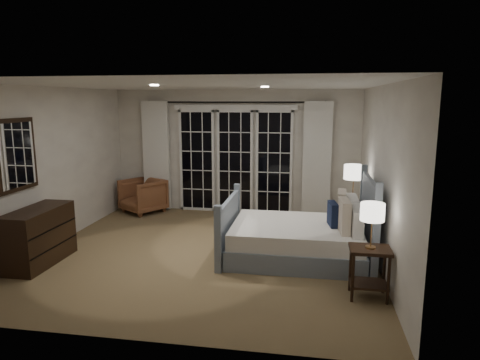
% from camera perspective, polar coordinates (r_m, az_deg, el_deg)
% --- Properties ---
extents(floor, '(5.00, 5.00, 0.00)m').
position_cam_1_polar(floor, '(6.66, -4.42, -9.55)').
color(floor, olive).
rests_on(floor, ground).
extents(ceiling, '(5.00, 5.00, 0.00)m').
position_cam_1_polar(ceiling, '(6.26, -4.76, 12.49)').
color(ceiling, silver).
rests_on(ceiling, wall_back).
extents(wall_left, '(0.02, 5.00, 2.50)m').
position_cam_1_polar(wall_left, '(7.35, -23.87, 1.55)').
color(wall_left, silver).
rests_on(wall_left, floor).
extents(wall_right, '(0.02, 5.00, 2.50)m').
position_cam_1_polar(wall_right, '(6.23, 18.33, 0.45)').
color(wall_right, silver).
rests_on(wall_right, floor).
extents(wall_back, '(5.00, 0.02, 2.50)m').
position_cam_1_polar(wall_back, '(8.76, -0.64, 3.78)').
color(wall_back, silver).
rests_on(wall_back, floor).
extents(wall_front, '(5.00, 0.02, 2.50)m').
position_cam_1_polar(wall_front, '(4.01, -13.24, -4.71)').
color(wall_front, silver).
rests_on(wall_front, floor).
extents(french_doors, '(2.50, 0.04, 2.20)m').
position_cam_1_polar(french_doors, '(8.74, -0.68, 2.71)').
color(french_doors, black).
rests_on(french_doors, wall_back).
extents(curtain_rod, '(3.50, 0.03, 0.03)m').
position_cam_1_polar(curtain_rod, '(8.60, -0.77, 10.33)').
color(curtain_rod, black).
rests_on(curtain_rod, wall_back).
extents(curtain_left, '(0.55, 0.10, 2.25)m').
position_cam_1_polar(curtain_left, '(9.09, -11.08, 3.20)').
color(curtain_left, silver).
rests_on(curtain_left, curtain_rod).
extents(curtain_right, '(0.55, 0.10, 2.25)m').
position_cam_1_polar(curtain_right, '(8.52, 10.22, 2.74)').
color(curtain_right, silver).
rests_on(curtain_right, curtain_rod).
extents(downlight_a, '(0.12, 0.12, 0.01)m').
position_cam_1_polar(downlight_a, '(6.71, 3.33, 12.29)').
color(downlight_a, white).
rests_on(downlight_a, ceiling).
extents(downlight_b, '(0.12, 0.12, 0.01)m').
position_cam_1_polar(downlight_b, '(6.05, -11.35, 12.29)').
color(downlight_b, white).
rests_on(downlight_b, ceiling).
extents(bed, '(2.08, 1.49, 1.21)m').
position_cam_1_polar(bed, '(6.39, 8.14, -7.55)').
color(bed, gray).
rests_on(bed, floor).
extents(nightstand_left, '(0.47, 0.37, 0.61)m').
position_cam_1_polar(nightstand_left, '(5.29, 16.86, -10.82)').
color(nightstand_left, black).
rests_on(nightstand_left, floor).
extents(nightstand_right, '(0.47, 0.37, 0.61)m').
position_cam_1_polar(nightstand_right, '(7.47, 14.68, -4.42)').
color(nightstand_right, black).
rests_on(nightstand_right, floor).
extents(lamp_left, '(0.27, 0.27, 0.53)m').
position_cam_1_polar(lamp_left, '(5.10, 17.24, -4.18)').
color(lamp_left, '#AF7C46').
rests_on(lamp_left, nightstand_left).
extents(lamp_right, '(0.33, 0.33, 0.63)m').
position_cam_1_polar(lamp_right, '(7.32, 14.94, 0.98)').
color(lamp_right, '#AF7C46').
rests_on(lamp_right, nightstand_right).
extents(armchair, '(1.05, 1.05, 0.70)m').
position_cam_1_polar(armchair, '(9.05, -12.83, -2.05)').
color(armchair, brown).
rests_on(armchair, floor).
extents(dresser, '(0.48, 1.13, 0.80)m').
position_cam_1_polar(dresser, '(6.71, -25.23, -6.80)').
color(dresser, black).
rests_on(dresser, floor).
extents(mirror, '(0.05, 0.85, 1.00)m').
position_cam_1_polar(mirror, '(6.62, -27.70, 2.97)').
color(mirror, black).
rests_on(mirror, wall_left).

